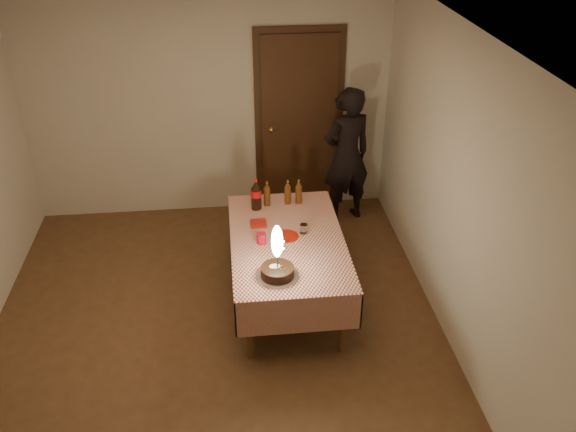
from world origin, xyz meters
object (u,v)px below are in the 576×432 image
object	(u,v)px
photographer	(347,156)
red_plate	(287,236)
red_cup	(261,238)
amber_bottle_left	(267,194)
amber_bottle_mid	(288,193)
dining_table	(287,248)
amber_bottle_right	(299,192)
birthday_cake	(277,264)
cola_bottle	(256,195)
clear_cup	(304,229)

from	to	relation	value
photographer	red_plate	bearing A→B (deg)	-120.23
red_cup	amber_bottle_left	xyz separation A→B (m)	(0.11, 0.68, 0.07)
amber_bottle_mid	photographer	bearing A→B (deg)	47.05
dining_table	amber_bottle_right	xyz separation A→B (m)	(0.18, 0.65, 0.21)
amber_bottle_mid	red_plate	bearing A→B (deg)	-97.21
birthday_cake	red_plate	distance (m)	0.62
dining_table	cola_bottle	world-z (taller)	cola_bottle
red_cup	dining_table	bearing A→B (deg)	9.62
photographer	amber_bottle_left	bearing A→B (deg)	-139.55
clear_cup	birthday_cake	bearing A→B (deg)	-115.32
amber_bottle_left	red_plate	bearing A→B (deg)	-77.95
birthday_cake	amber_bottle_right	bearing A→B (deg)	74.87
amber_bottle_right	amber_bottle_mid	distance (m)	0.11
cola_bottle	amber_bottle_right	distance (m)	0.43
birthday_cake	amber_bottle_right	xyz separation A→B (m)	(0.32, 1.20, -0.00)
clear_cup	amber_bottle_right	distance (m)	0.57
clear_cup	cola_bottle	xyz separation A→B (m)	(-0.40, 0.50, 0.11)
dining_table	red_plate	world-z (taller)	red_plate
red_plate	amber_bottle_right	distance (m)	0.64
red_plate	amber_bottle_mid	xyz separation A→B (m)	(0.08, 0.61, 0.11)
clear_cup	amber_bottle_mid	distance (m)	0.58
amber_bottle_right	amber_bottle_mid	xyz separation A→B (m)	(-0.11, 0.00, 0.00)
amber_bottle_right	dining_table	bearing A→B (deg)	-105.69
amber_bottle_right	amber_bottle_left	bearing A→B (deg)	-178.69
cola_bottle	photographer	xyz separation A→B (m)	(1.06, 0.87, -0.04)
birthday_cake	amber_bottle_mid	bearing A→B (deg)	79.81
cola_bottle	birthday_cake	bearing A→B (deg)	-85.02
red_plate	amber_bottle_right	xyz separation A→B (m)	(0.19, 0.61, 0.11)
birthday_cake	red_cup	world-z (taller)	birthday_cake
red_plate	clear_cup	size ratio (longest dim) A/B	2.44
cola_bottle	clear_cup	bearing A→B (deg)	-51.13
amber_bottle_left	photographer	distance (m)	1.25
photographer	dining_table	bearing A→B (deg)	-119.40
birthday_cake	red_plate	size ratio (longest dim) A/B	2.20
dining_table	amber_bottle_left	world-z (taller)	amber_bottle_left
photographer	amber_bottle_mid	bearing A→B (deg)	-132.95
red_plate	amber_bottle_right	size ratio (longest dim) A/B	0.86
dining_table	red_cup	size ratio (longest dim) A/B	17.20
cola_bottle	photographer	distance (m)	1.37
birthday_cake	amber_bottle_left	xyz separation A→B (m)	(0.01, 1.19, -0.00)
birthday_cake	clear_cup	distance (m)	0.71
amber_bottle_mid	clear_cup	bearing A→B (deg)	-81.55
red_plate	cola_bottle	world-z (taller)	cola_bottle
dining_table	amber_bottle_left	xyz separation A→B (m)	(-0.13, 0.64, 0.21)
cola_bottle	dining_table	bearing A→B (deg)	-67.56
photographer	clear_cup	bearing A→B (deg)	-115.76
birthday_cake	amber_bottle_mid	size ratio (longest dim) A/B	1.90
clear_cup	photographer	xyz separation A→B (m)	(0.66, 1.37, 0.07)
dining_table	red_plate	distance (m)	0.11
cola_bottle	red_cup	bearing A→B (deg)	-89.61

